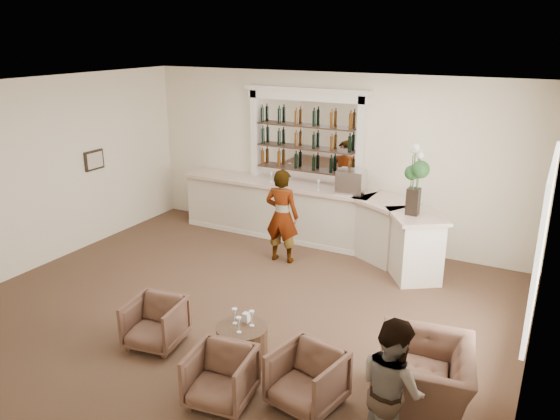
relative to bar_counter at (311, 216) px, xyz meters
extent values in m
plane|color=brown|center=(0.16, -3.00, -0.57)|extent=(8.00, 8.00, 0.00)
cube|color=#F6E9CC|center=(0.16, 0.50, 1.08)|extent=(8.00, 0.04, 3.30)
cube|color=#F6E9CC|center=(-3.84, -3.00, 1.08)|extent=(0.04, 7.00, 3.30)
cube|color=#F6E9CC|center=(4.16, -3.00, 1.08)|extent=(0.04, 7.00, 3.30)
cube|color=white|center=(0.16, -3.00, 2.73)|extent=(8.00, 7.00, 0.04)
cube|color=white|center=(4.13, -2.50, 1.13)|extent=(0.05, 2.40, 1.90)
cube|color=black|center=(-3.81, -1.80, 1.08)|extent=(0.04, 0.46, 0.38)
cube|color=beige|center=(-3.78, -1.80, 1.08)|extent=(0.01, 0.38, 0.30)
cube|color=white|center=(-0.84, 0.15, -0.03)|extent=(4.00, 0.70, 1.08)
cube|color=beige|center=(-0.84, 0.13, 0.54)|extent=(4.10, 0.82, 0.06)
cube|color=white|center=(1.51, -0.08, -0.03)|extent=(1.12, 1.04, 1.08)
cube|color=beige|center=(1.51, -0.10, 0.54)|extent=(1.27, 1.19, 0.06)
cube|color=white|center=(2.21, -0.60, -0.03)|extent=(1.08, 1.14, 1.08)
cube|color=beige|center=(2.21, -0.62, 0.54)|extent=(1.24, 1.29, 0.06)
cube|color=silver|center=(-0.84, -0.18, -0.52)|extent=(4.00, 0.06, 0.10)
cube|color=white|center=(-0.34, 0.48, 1.38)|extent=(2.15, 0.02, 1.65)
cube|color=silver|center=(-1.49, 0.42, 0.88)|extent=(0.14, 0.16, 2.90)
cube|color=silver|center=(0.81, 0.42, 0.88)|extent=(0.14, 0.16, 2.90)
cube|color=silver|center=(-0.34, 0.42, 2.27)|extent=(2.52, 0.16, 0.18)
cube|color=silver|center=(-0.34, 0.42, 2.39)|extent=(2.64, 0.20, 0.08)
cube|color=#36241B|center=(-0.34, 0.37, 0.81)|extent=(2.05, 0.20, 0.03)
cube|color=#36241B|center=(-0.34, 0.37, 1.25)|extent=(2.05, 0.20, 0.03)
cube|color=#36241B|center=(-0.34, 0.37, 1.69)|extent=(2.05, 0.20, 0.03)
cylinder|color=#4D3921|center=(0.97, -4.12, -0.32)|extent=(0.65, 0.65, 0.50)
imported|color=gray|center=(-0.11, -1.01, 0.29)|extent=(0.66, 0.46, 1.73)
imported|color=gray|center=(3.09, -4.80, 0.18)|extent=(0.93, 0.91, 1.51)
imported|color=brown|center=(-0.27, -4.32, -0.25)|extent=(0.80, 0.82, 0.65)
imported|color=brown|center=(1.17, -4.91, -0.25)|extent=(0.78, 0.80, 0.64)
imported|color=brown|center=(2.05, -4.50, -0.24)|extent=(0.85, 0.87, 0.68)
imported|color=brown|center=(3.21, -3.97, -0.19)|extent=(1.23, 1.35, 0.77)
cube|color=silver|center=(0.80, 0.05, 0.79)|extent=(0.53, 0.45, 0.44)
cube|color=black|center=(2.13, -0.64, 0.79)|extent=(0.20, 0.20, 0.44)
cube|color=white|center=(0.95, -3.98, -0.01)|extent=(0.08, 0.08, 0.12)
camera|label=1|loc=(4.22, -9.22, 3.44)|focal=35.00mm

